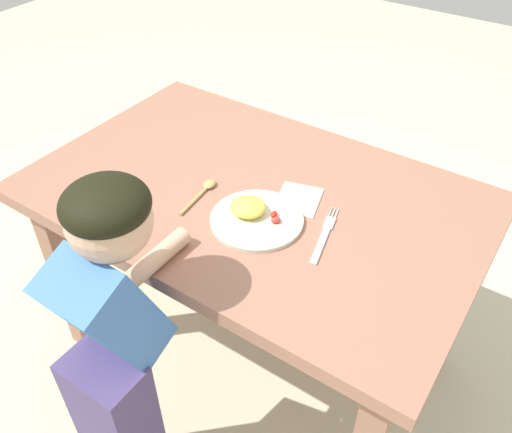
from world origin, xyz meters
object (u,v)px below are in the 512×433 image
at_px(spoon, 204,190).
at_px(plate, 254,216).
at_px(person, 115,349).
at_px(fork, 324,236).

bearing_deg(spoon, plate, -102.02).
distance_m(plate, person, 0.50).
bearing_deg(plate, spoon, 174.12).
distance_m(fork, person, 0.60).
bearing_deg(plate, person, -102.42).
relative_size(plate, fork, 1.10).
xyz_separation_m(plate, spoon, (-0.19, 0.02, -0.01)).
xyz_separation_m(fork, person, (-0.30, -0.51, -0.15)).
xyz_separation_m(fork, spoon, (-0.39, -0.02, 0.00)).
bearing_deg(person, plate, 77.58).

